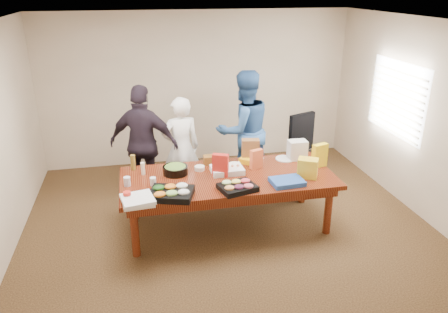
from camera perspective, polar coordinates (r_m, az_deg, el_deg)
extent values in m
cube|color=#47301E|center=(6.04, 0.53, -9.17)|extent=(5.50, 5.00, 0.02)
cube|color=white|center=(5.18, 0.64, 17.51)|extent=(5.50, 5.00, 0.02)
cube|color=beige|center=(7.83, -3.45, 8.94)|extent=(5.50, 0.04, 2.70)
cube|color=beige|center=(3.29, 10.23, -10.85)|extent=(5.50, 0.04, 2.70)
cube|color=beige|center=(6.60, 24.66, 4.45)|extent=(0.04, 5.00, 2.70)
cube|color=white|center=(7.02, 21.85, 7.12)|extent=(0.03, 1.40, 1.10)
cube|color=beige|center=(6.99, 21.57, 7.12)|extent=(0.04, 1.36, 1.00)
cube|color=#4C1C0F|center=(5.85, 0.54, -5.94)|extent=(2.80, 1.20, 0.75)
cube|color=black|center=(6.96, 10.67, 0.17)|extent=(0.75, 0.75, 1.14)
imported|color=white|center=(6.54, -5.70, 1.11)|extent=(0.62, 0.45, 1.59)
imported|color=#2D5892|center=(6.80, 2.64, 3.44)|extent=(1.07, 0.92, 1.91)
imported|color=black|center=(6.51, -10.56, 1.63)|extent=(1.13, 0.78, 1.78)
cube|color=black|center=(5.17, -7.00, -4.91)|extent=(0.60, 0.53, 0.08)
cube|color=black|center=(5.30, 1.80, -4.12)|extent=(0.50, 0.44, 0.07)
cube|color=white|center=(5.78, 0.41, -1.76)|extent=(0.43, 0.33, 0.07)
cylinder|color=black|center=(5.76, -6.45, -1.80)|extent=(0.35, 0.35, 0.11)
cube|color=#254FA5|center=(5.51, 8.34, -3.31)|extent=(0.42, 0.33, 0.06)
cube|color=red|center=(5.63, -0.47, -1.17)|extent=(0.23, 0.16, 0.30)
cube|color=yellow|center=(6.06, 12.53, 0.15)|extent=(0.23, 0.14, 0.33)
cube|color=#D95F32|center=(5.88, 4.31, -0.35)|extent=(0.19, 0.13, 0.27)
cylinder|color=beige|center=(6.02, -1.10, -0.40)|extent=(0.11, 0.11, 0.14)
cylinder|color=yellow|center=(6.11, 2.65, 0.03)|extent=(0.06, 0.06, 0.17)
cylinder|color=brown|center=(5.96, -11.94, -0.77)|extent=(0.08, 0.08, 0.21)
cylinder|color=beige|center=(5.80, -10.68, -1.57)|extent=(0.06, 0.06, 0.17)
cube|color=#F0B10C|center=(6.07, 3.11, -0.60)|extent=(0.25, 0.24, 0.07)
cube|color=brown|center=(6.04, -1.26, -0.41)|extent=(0.31, 0.14, 0.12)
cube|color=brown|center=(6.12, 3.51, 0.84)|extent=(0.27, 0.18, 0.32)
cylinder|color=red|center=(5.15, -12.68, -5.20)|extent=(0.11, 0.11, 0.12)
cylinder|color=white|center=(5.48, -9.36, -3.28)|extent=(0.10, 0.10, 0.11)
cylinder|color=silver|center=(5.53, -12.69, -3.24)|extent=(0.09, 0.09, 0.12)
cube|color=silver|center=(5.11, -11.30, -5.81)|extent=(0.38, 0.38, 0.04)
cube|color=white|center=(5.06, -11.36, -5.56)|extent=(0.42, 0.42, 0.04)
cylinder|color=white|center=(6.27, 8.06, -0.30)|extent=(0.34, 0.34, 0.02)
cylinder|color=silver|center=(6.26, 4.13, -0.18)|extent=(0.27, 0.27, 0.02)
cylinder|color=beige|center=(5.93, 1.40, -1.19)|extent=(0.17, 0.17, 0.06)
cylinder|color=beige|center=(5.86, -3.25, -1.54)|extent=(0.16, 0.16, 0.06)
cube|color=silver|center=(6.27, 9.66, 0.88)|extent=(0.26, 0.19, 0.28)
cube|color=yellow|center=(5.71, 11.00, -1.49)|extent=(0.31, 0.28, 0.25)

